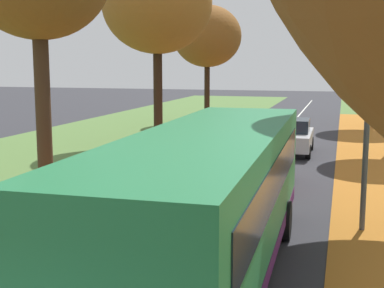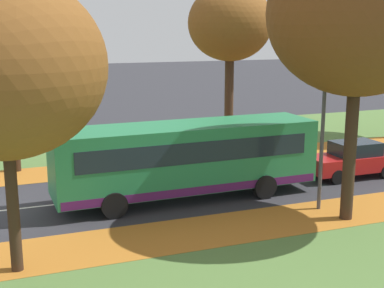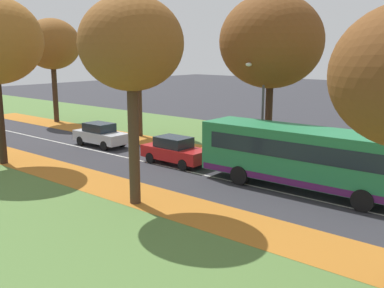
{
  "view_description": "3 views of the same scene",
  "coord_description": "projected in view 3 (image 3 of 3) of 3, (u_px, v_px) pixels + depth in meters",
  "views": [
    {
      "loc": [
        3.4,
        -1.85,
        4.26
      ],
      "look_at": [
        -0.37,
        11.46,
        2.14
      ],
      "focal_mm": 50.0,
      "sensor_mm": 36.0,
      "label": 1
    },
    {
      "loc": [
        20.13,
        0.87,
        6.67
      ],
      "look_at": [
        -0.84,
        8.83,
        1.75
      ],
      "focal_mm": 50.0,
      "sensor_mm": 36.0,
      "label": 2
    },
    {
      "loc": [
        -18.28,
        -1.37,
        6.6
      ],
      "look_at": [
        -0.45,
        13.66,
        1.72
      ],
      "focal_mm": 42.0,
      "sensor_mm": 36.0,
      "label": 3
    }
  ],
  "objects": [
    {
      "name": "tree_right_near",
      "position": [
        271.0,
        42.0,
        26.17
      ],
      "size": [
        6.08,
        6.08,
        9.85
      ],
      "color": "#382619",
      "rests_on": "ground"
    },
    {
      "name": "car_silver_following",
      "position": [
        100.0,
        135.0,
        31.41
      ],
      "size": [
        1.82,
        4.22,
        1.62
      ],
      "color": "#B7BABF",
      "rests_on": "ground"
    },
    {
      "name": "car_red_lead",
      "position": [
        175.0,
        151.0,
        26.4
      ],
      "size": [
        1.81,
        4.21,
        1.62
      ],
      "color": "#B21919",
      "rests_on": "ground"
    },
    {
      "name": "streetlamp_right",
      "position": [
        260.0,
        102.0,
        25.49
      ],
      "size": [
        1.89,
        0.28,
        6.0
      ],
      "color": "#47474C",
      "rests_on": "ground"
    },
    {
      "name": "tree_right_far",
      "position": [
        52.0,
        44.0,
        40.8
      ],
      "size": [
        5.09,
        5.09,
        9.45
      ],
      "color": "#382619",
      "rests_on": "ground"
    },
    {
      "name": "tree_left_near",
      "position": [
        131.0,
        45.0,
        18.4
      ],
      "size": [
        4.36,
        4.36,
        8.84
      ],
      "color": "#422D1E",
      "rests_on": "ground"
    },
    {
      "name": "road_centre_line",
      "position": [
        120.0,
        156.0,
        28.51
      ],
      "size": [
        0.12,
        80.0,
        0.01
      ],
      "primitive_type": "cube",
      "color": "silver",
      "rests_on": "ground"
    },
    {
      "name": "leaf_litter_left",
      "position": [
        130.0,
        192.0,
        21.28
      ],
      "size": [
        2.8,
        60.0,
        0.0
      ],
      "primitive_type": "cube",
      "color": "#B26B23",
      "rests_on": "grass_verge_left"
    },
    {
      "name": "leaf_litter_right",
      "position": [
        240.0,
        157.0,
        28.17
      ],
      "size": [
        2.8,
        60.0,
        0.0
      ],
      "primitive_type": "cube",
      "color": "#B26B23",
      "rests_on": "grass_verge_right"
    },
    {
      "name": "grass_verge_right",
      "position": [
        209.0,
        136.0,
        35.4
      ],
      "size": [
        12.0,
        90.0,
        0.01
      ],
      "primitive_type": "cube",
      "color": "#517538",
      "rests_on": "ground"
    },
    {
      "name": "tree_right_mid",
      "position": [
        139.0,
        60.0,
        34.03
      ],
      "size": [
        4.49,
        4.49,
        7.92
      ],
      "color": "#422D1E",
      "rests_on": "ground"
    },
    {
      "name": "bus",
      "position": [
        305.0,
        156.0,
        21.28
      ],
      "size": [
        2.8,
        10.44,
        2.98
      ],
      "color": "#237A47",
      "rests_on": "ground"
    }
  ]
}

